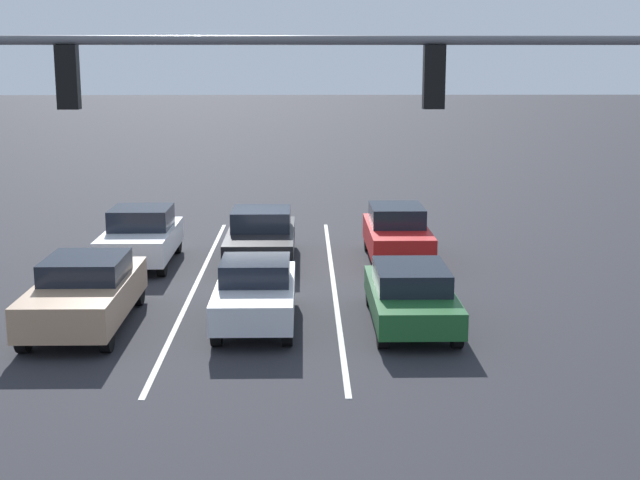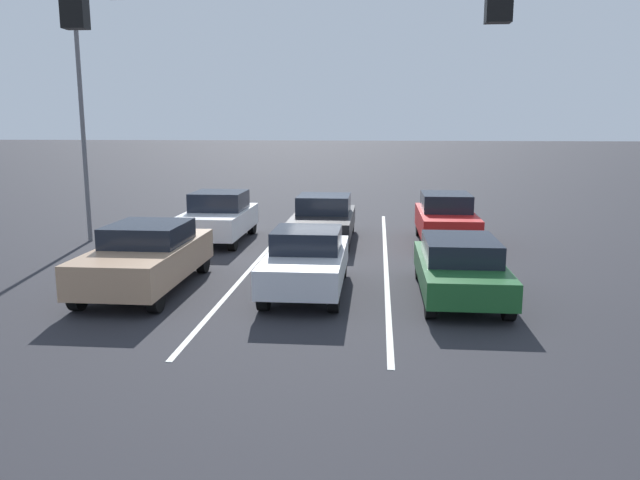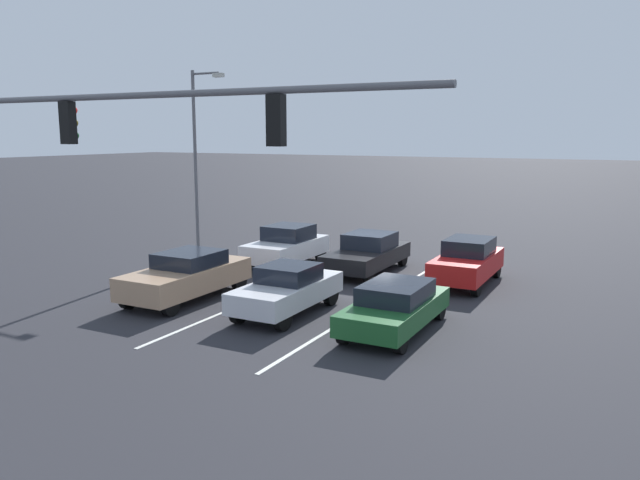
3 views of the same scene
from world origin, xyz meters
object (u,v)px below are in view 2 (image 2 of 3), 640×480
at_px(car_red_leftlane_second, 446,219).
at_px(car_darkgreen_leftlane_front, 460,267).
at_px(street_lamp_right_shoulder, 86,101).
at_px(car_tan_rightlane_front, 147,256).
at_px(traffic_signal_gantry, 93,44).
at_px(car_silver_midlane_front, 307,260).
at_px(car_white_rightlane_second, 218,217).
at_px(car_black_midlane_second, 323,218).

bearing_deg(car_red_leftlane_second, car_darkgreen_leftlane_front, 86.92).
relative_size(car_darkgreen_leftlane_front, street_lamp_right_shoulder, 0.54).
relative_size(car_tan_rightlane_front, street_lamp_right_shoulder, 0.59).
bearing_deg(street_lamp_right_shoulder, car_tan_rightlane_front, 124.66).
xyz_separation_m(car_tan_rightlane_front, traffic_signal_gantry, (-1.51, 5.41, 4.08)).
height_order(car_silver_midlane_front, car_white_rightlane_second, car_white_rightlane_second).
relative_size(car_red_leftlane_second, street_lamp_right_shoulder, 0.54).
bearing_deg(street_lamp_right_shoulder, car_black_midlane_second, -174.26).
bearing_deg(traffic_signal_gantry, car_black_midlane_second, -99.83).
bearing_deg(car_silver_midlane_front, traffic_signal_gantry, 67.83).
xyz_separation_m(car_white_rightlane_second, street_lamp_right_shoulder, (4.07, 0.40, 3.71)).
bearing_deg(car_darkgreen_leftlane_front, traffic_signal_gantry, 43.53).
distance_m(car_darkgreen_leftlane_front, car_red_leftlane_second, 6.29).
height_order(car_white_rightlane_second, street_lamp_right_shoulder, street_lamp_right_shoulder).
xyz_separation_m(car_white_rightlane_second, traffic_signal_gantry, (-1.38, 11.50, 4.07)).
bearing_deg(car_tan_rightlane_front, car_red_leftlane_second, -140.26).
bearing_deg(car_red_leftlane_second, street_lamp_right_shoulder, 2.79).
xyz_separation_m(car_tan_rightlane_front, street_lamp_right_shoulder, (3.94, -5.69, 3.73)).
height_order(car_silver_midlane_front, street_lamp_right_shoulder, street_lamp_right_shoulder).
distance_m(car_silver_midlane_front, traffic_signal_gantry, 7.20).
relative_size(car_tan_rightlane_front, car_silver_midlane_front, 1.13).
relative_size(car_black_midlane_second, traffic_signal_gantry, 0.36).
distance_m(car_tan_rightlane_front, car_silver_midlane_front, 3.74).
bearing_deg(car_tan_rightlane_front, car_white_rightlane_second, -91.29).
height_order(car_red_leftlane_second, traffic_signal_gantry, traffic_signal_gantry).
xyz_separation_m(car_tan_rightlane_front, car_silver_midlane_front, (-3.74, -0.06, -0.04)).
relative_size(car_silver_midlane_front, car_white_rightlane_second, 1.01).
distance_m(car_darkgreen_leftlane_front, car_silver_midlane_front, 3.44).
xyz_separation_m(car_tan_rightlane_front, car_darkgreen_leftlane_front, (-7.18, 0.03, -0.09)).
distance_m(car_tan_rightlane_front, car_red_leftlane_second, 9.78).
height_order(car_darkgreen_leftlane_front, street_lamp_right_shoulder, street_lamp_right_shoulder).
height_order(car_darkgreen_leftlane_front, traffic_signal_gantry, traffic_signal_gantry).
xyz_separation_m(traffic_signal_gantry, street_lamp_right_shoulder, (5.45, -11.11, -0.36)).
distance_m(car_red_leftlane_second, car_white_rightlane_second, 7.39).
relative_size(car_white_rightlane_second, traffic_signal_gantry, 0.32).
xyz_separation_m(car_silver_midlane_front, car_black_midlane_second, (0.17, -6.39, -0.01)).
height_order(car_black_midlane_second, car_red_leftlane_second, car_red_leftlane_second).
distance_m(car_tan_rightlane_front, car_white_rightlane_second, 6.09).
bearing_deg(car_darkgreen_leftlane_front, street_lamp_right_shoulder, -27.23).
distance_m(traffic_signal_gantry, street_lamp_right_shoulder, 12.38).
xyz_separation_m(car_silver_midlane_front, car_white_rightlane_second, (3.61, -6.04, 0.06)).
bearing_deg(car_black_midlane_second, car_silver_midlane_front, 91.56).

